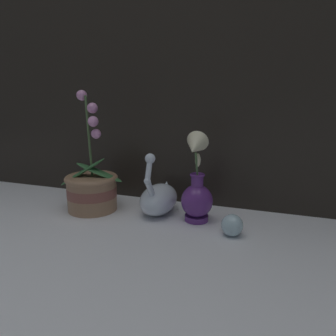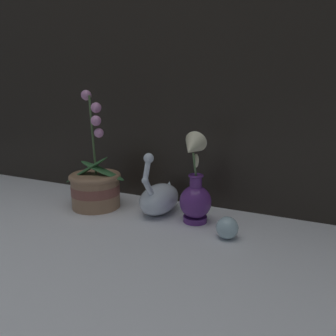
{
  "view_description": "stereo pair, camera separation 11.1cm",
  "coord_description": "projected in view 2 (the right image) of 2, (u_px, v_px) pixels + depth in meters",
  "views": [
    {
      "loc": [
        0.39,
        -0.87,
        0.43
      ],
      "look_at": [
        0.04,
        0.15,
        0.17
      ],
      "focal_mm": 35.0,
      "sensor_mm": 36.0,
      "label": 1
    },
    {
      "loc": [
        0.49,
        -0.83,
        0.43
      ],
      "look_at": [
        0.04,
        0.15,
        0.17
      ],
      "focal_mm": 35.0,
      "sensor_mm": 36.0,
      "label": 2
    }
  ],
  "objects": [
    {
      "name": "ground_plane",
      "position": [
        138.0,
        229.0,
        1.03
      ],
      "size": [
        2.8,
        2.8,
        0.0
      ],
      "primitive_type": "plane",
      "color": "white"
    },
    {
      "name": "orchid_potted_plant",
      "position": [
        95.0,
        186.0,
        1.21
      ],
      "size": [
        0.24,
        0.19,
        0.43
      ],
      "color": "#9E7556",
      "rests_on": "ground_plane"
    },
    {
      "name": "swan_figurine",
      "position": [
        159.0,
        197.0,
        1.16
      ],
      "size": [
        0.12,
        0.23,
        0.23
      ],
      "color": "silver",
      "rests_on": "ground_plane"
    },
    {
      "name": "window_backdrop",
      "position": [
        178.0,
        40.0,
        1.16
      ],
      "size": [
        2.8,
        0.03,
        1.2
      ],
      "color": "black",
      "rests_on": "ground_plane"
    },
    {
      "name": "glass_sphere",
      "position": [
        227.0,
        228.0,
        0.96
      ],
      "size": [
        0.07,
        0.07,
        0.07
      ],
      "color": "silver",
      "rests_on": "ground_plane"
    },
    {
      "name": "blue_vase",
      "position": [
        195.0,
        191.0,
        1.06
      ],
      "size": [
        0.11,
        0.14,
        0.3
      ],
      "color": "#602D7F",
      "rests_on": "ground_plane"
    }
  ]
}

